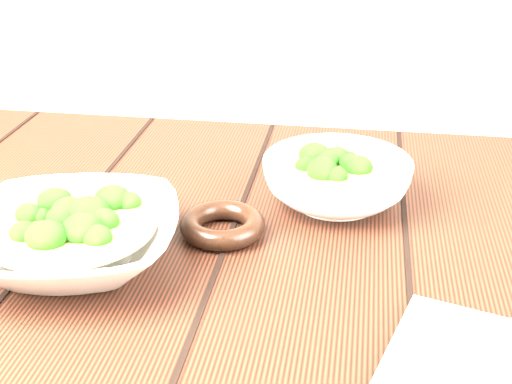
% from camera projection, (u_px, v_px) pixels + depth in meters
% --- Properties ---
extents(table, '(1.20, 0.80, 0.75)m').
position_uv_depth(table, '(244.00, 337.00, 0.84)').
color(table, '#33160E').
rests_on(table, ground).
extents(soup_bowl_front, '(0.27, 0.27, 0.07)m').
position_uv_depth(soup_bowl_front, '(72.00, 237.00, 0.75)').
color(soup_bowl_front, silver).
rests_on(soup_bowl_front, table).
extents(soup_bowl_back, '(0.24, 0.24, 0.07)m').
position_uv_depth(soup_bowl_back, '(337.00, 179.00, 0.88)').
color(soup_bowl_back, silver).
rests_on(soup_bowl_back, table).
extents(trivet, '(0.12, 0.12, 0.02)m').
position_uv_depth(trivet, '(222.00, 225.00, 0.82)').
color(trivet, black).
rests_on(trivet, table).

